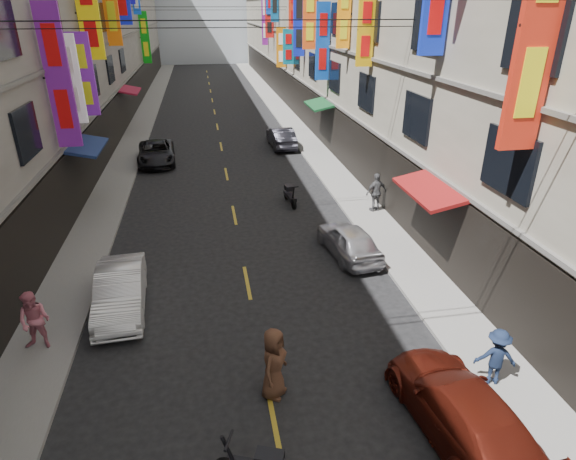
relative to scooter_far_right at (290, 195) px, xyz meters
name	(u,v)px	position (x,y,z in m)	size (l,w,h in m)	color
sidewalk_left	(139,129)	(-8.74, 17.08, -0.38)	(2.00, 90.00, 0.12)	slate
sidewalk_right	(292,123)	(3.26, 17.08, -0.38)	(2.00, 90.00, 0.12)	slate
street_awnings	(201,141)	(-4.00, 1.08, 2.56)	(13.99, 35.20, 0.41)	#144D1C
overhead_cables	(217,3)	(-2.74, 5.08, 8.36)	(14.00, 38.04, 1.24)	black
lane_markings	(219,136)	(-2.74, 14.08, -0.44)	(0.12, 80.20, 0.01)	gold
scooter_far_right	(290,195)	(0.00, 0.00, 0.00)	(0.52, 1.80, 1.14)	black
car_left_mid	(120,291)	(-6.74, -7.82, 0.22)	(1.39, 3.99, 1.32)	white
car_left_far	(156,153)	(-6.74, 7.95, 0.20)	(2.12, 4.60, 1.28)	black
car_right_near	(462,409)	(1.26, -14.14, 0.22)	(1.85, 4.56, 1.32)	#5F1A10
car_right_mid	(349,240)	(1.26, -5.58, 0.18)	(1.48, 3.68, 1.25)	#BDBCC1
car_right_far	(281,137)	(1.26, 10.22, 0.23)	(1.41, 4.06, 1.34)	#25242B
pedestrian_lfar	(35,321)	(-8.68, -9.53, 0.54)	(0.84, 0.58, 1.73)	#CF6D7F
pedestrian_rnear	(496,357)	(2.79, -12.91, 0.44)	(0.99, 0.51, 1.52)	#141F39
pedestrian_rfar	(376,192)	(3.65, -1.81, 0.57)	(1.04, 0.59, 1.78)	#4F4F51
pedestrian_crossing	(274,363)	(-2.60, -12.27, 0.50)	(0.92, 0.63, 1.88)	#533221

